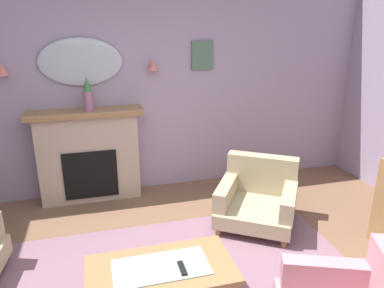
% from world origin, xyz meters
% --- Properties ---
extents(wall_back, '(6.99, 0.10, 2.98)m').
position_xyz_m(wall_back, '(0.00, 2.48, 1.49)').
color(wall_back, '#9E8CA8').
rests_on(wall_back, ground).
extents(fireplace, '(1.36, 0.36, 1.16)m').
position_xyz_m(fireplace, '(-0.72, 2.26, 0.57)').
color(fireplace, tan).
rests_on(fireplace, ground).
extents(mantel_vase_left, '(0.11, 0.11, 0.39)m').
position_xyz_m(mantel_vase_left, '(-0.67, 2.23, 1.35)').
color(mantel_vase_left, '#9E6084').
rests_on(mantel_vase_left, fireplace).
extents(wall_mirror, '(0.96, 0.06, 0.56)m').
position_xyz_m(wall_mirror, '(-0.72, 2.40, 1.71)').
color(wall_mirror, '#B2BCC6').
extents(wall_sconce_left, '(0.14, 0.14, 0.14)m').
position_xyz_m(wall_sconce_left, '(-1.57, 2.35, 1.66)').
color(wall_sconce_left, '#D17066').
extents(wall_sconce_right, '(0.14, 0.14, 0.14)m').
position_xyz_m(wall_sconce_right, '(0.13, 2.35, 1.66)').
color(wall_sconce_right, '#D17066').
extents(framed_picture, '(0.28, 0.03, 0.36)m').
position_xyz_m(framed_picture, '(0.78, 2.41, 1.75)').
color(framed_picture, '#4C6B56').
extents(coffee_table, '(1.10, 0.60, 0.45)m').
position_xyz_m(coffee_table, '(-0.24, 0.06, 0.38)').
color(coffee_table, olive).
rests_on(coffee_table, ground).
extents(tv_remote, '(0.04, 0.16, 0.02)m').
position_xyz_m(tv_remote, '(-0.09, -0.01, 0.45)').
color(tv_remote, black).
rests_on(tv_remote, coffee_table).
extents(armchair_by_coffee_table, '(1.12, 1.12, 0.71)m').
position_xyz_m(armchair_by_coffee_table, '(1.07, 1.18, 0.31)').
color(armchair_by_coffee_table, tan).
rests_on(armchair_by_coffee_table, ground).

